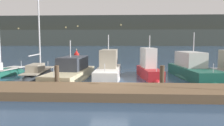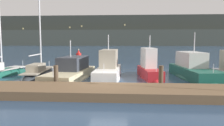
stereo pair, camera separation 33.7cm
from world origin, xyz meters
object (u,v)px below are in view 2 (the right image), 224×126
(motorboat_berth_4, at_px, (108,73))
(motorboat_berth_6, at_px, (193,73))
(motorboat_berth_3, at_px, (71,75))
(motorboat_berth_5, at_px, (149,71))
(channel_buoy, at_px, (79,57))
(sailboat_berth_2, at_px, (39,74))

(motorboat_berth_4, height_order, motorboat_berth_6, motorboat_berth_6)
(motorboat_berth_3, distance_m, motorboat_berth_4, 2.94)
(motorboat_berth_5, height_order, channel_buoy, motorboat_berth_5)
(motorboat_berth_3, height_order, motorboat_berth_5, motorboat_berth_5)
(motorboat_berth_4, bearing_deg, motorboat_berth_3, -178.85)
(sailboat_berth_2, bearing_deg, channel_buoy, 87.95)
(sailboat_berth_2, relative_size, motorboat_berth_6, 1.10)
(motorboat_berth_3, xyz_separation_m, motorboat_berth_4, (2.93, 0.06, 0.14))
(motorboat_berth_4, xyz_separation_m, motorboat_berth_6, (6.66, 0.87, -0.04))
(sailboat_berth_2, distance_m, motorboat_berth_6, 12.57)
(sailboat_berth_2, xyz_separation_m, motorboat_berth_5, (9.11, -0.21, 0.37))
(motorboat_berth_6, relative_size, channel_buoy, 4.07)
(motorboat_berth_4, xyz_separation_m, motorboat_berth_5, (3.20, 0.82, 0.07))
(motorboat_berth_3, relative_size, motorboat_berth_5, 1.56)
(motorboat_berth_4, distance_m, motorboat_berth_5, 3.31)
(motorboat_berth_3, relative_size, motorboat_berth_6, 1.03)
(motorboat_berth_6, bearing_deg, sailboat_berth_2, 179.24)
(motorboat_berth_5, xyz_separation_m, channel_buoy, (-8.66, 12.96, 0.15))
(motorboat_berth_3, xyz_separation_m, motorboat_berth_6, (9.59, 0.93, 0.10))
(channel_buoy, bearing_deg, motorboat_berth_4, -68.41)
(sailboat_berth_2, relative_size, motorboat_berth_3, 1.07)
(channel_buoy, bearing_deg, sailboat_berth_2, -92.05)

